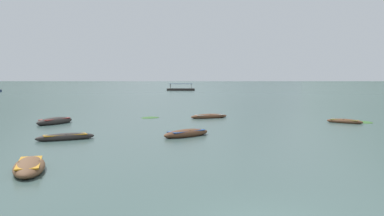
% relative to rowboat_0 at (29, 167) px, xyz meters
% --- Properties ---
extents(ground_plane, '(6000.00, 6000.00, 0.00)m').
position_rel_rowboat_0_xyz_m(ground_plane, '(7.86, 1492.85, -0.18)').
color(ground_plane, '#425B56').
extents(mountain_2, '(1006.34, 1006.34, 253.03)m').
position_rel_rowboat_0_xyz_m(mountain_2, '(-526.86, 2025.18, 126.34)').
color(mountain_2, '#4C5B56').
rests_on(mountain_2, ground).
extents(mountain_3, '(1116.63, 1116.63, 380.72)m').
position_rel_rowboat_0_xyz_m(mountain_3, '(428.38, 2043.47, 190.18)').
color(mountain_3, slate).
rests_on(mountain_3, ground).
extents(rowboat_0, '(1.99, 3.91, 0.57)m').
position_rel_rowboat_0_xyz_m(rowboat_0, '(0.00, 0.00, 0.00)').
color(rowboat_0, brown).
rests_on(rowboat_0, ground).
extents(rowboat_1, '(3.97, 2.30, 0.51)m').
position_rel_rowboat_0_xyz_m(rowboat_1, '(10.10, 22.39, -0.02)').
color(rowboat_1, brown).
rests_on(rowboat_1, ground).
extents(rowboat_2, '(3.04, 3.96, 0.69)m').
position_rel_rowboat_0_xyz_m(rowboat_2, '(-3.44, 18.22, 0.04)').
color(rowboat_2, '#2D2826').
rests_on(rowboat_2, ground).
extents(rowboat_3, '(3.62, 3.16, 0.58)m').
position_rel_rowboat_0_xyz_m(rowboat_3, '(7.04, 9.75, 0.00)').
color(rowboat_3, brown).
rests_on(rowboat_3, ground).
extents(rowboat_4, '(2.86, 2.80, 0.44)m').
position_rel_rowboat_0_xyz_m(rowboat_4, '(21.09, 16.91, -0.04)').
color(rowboat_4, brown).
rests_on(rowboat_4, ground).
extents(rowboat_5, '(3.65, 2.25, 0.51)m').
position_rel_rowboat_0_xyz_m(rowboat_5, '(-0.50, 8.77, -0.02)').
color(rowboat_5, '#2D2826').
rests_on(rowboat_5, ground).
extents(ferry_1, '(9.61, 4.56, 2.54)m').
position_rel_rowboat_0_xyz_m(ferry_1, '(12.82, 122.94, 0.27)').
color(ferry_1, '#2D2826').
rests_on(ferry_1, ground).
extents(weed_patch_1, '(1.85, 2.48, 0.14)m').
position_rel_rowboat_0_xyz_m(weed_patch_1, '(22.98, 17.30, -0.18)').
color(weed_patch_1, '#38662D').
rests_on(weed_patch_1, ground).
extents(weed_patch_2, '(2.42, 2.56, 0.14)m').
position_rel_rowboat_0_xyz_m(weed_patch_2, '(4.41, 23.14, -0.18)').
color(weed_patch_2, '#38662D').
rests_on(weed_patch_2, ground).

